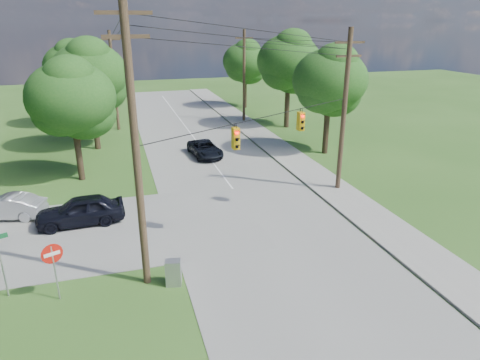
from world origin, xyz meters
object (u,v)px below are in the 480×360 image
object	(u,v)px
pole_north_e	(244,76)
control_cabinet	(173,273)
pole_ne	(344,110)
pole_north_w	(114,80)
car_cross_silver	(7,207)
car_main_north	(205,149)
do_not_enter_sign	(53,260)
car_cross_dark	(80,210)
pole_sw	(135,146)

from	to	relation	value
pole_north_e	control_cabinet	distance (m)	32.91
pole_ne	pole_north_w	bearing A→B (deg)	122.29
car_cross_silver	car_main_north	bearing A→B (deg)	138.52
pole_north_w	do_not_enter_sign	bearing A→B (deg)	-96.12
car_cross_dark	car_cross_silver	bearing A→B (deg)	-118.18
car_cross_dark	control_cabinet	bearing A→B (deg)	26.83
pole_north_e	car_cross_silver	bearing A→B (deg)	-134.97
pole_ne	pole_north_e	size ratio (longest dim) A/B	1.05
pole_ne	car_cross_dark	xyz separation A→B (m)	(-16.54, -0.71, -4.62)
pole_north_w	control_cabinet	distance (m)	30.52
pole_sw	car_cross_dark	size ratio (longest dim) A/B	2.52
pole_north_e	pole_north_w	size ratio (longest dim) A/B	1.00
pole_sw	control_cabinet	bearing A→B (deg)	-26.36
pole_ne	car_main_north	bearing A→B (deg)	125.54
control_cabinet	do_not_enter_sign	xyz separation A→B (m)	(-4.70, 0.31, 1.26)
pole_north_w	car_cross_silver	world-z (taller)	pole_north_w
pole_sw	pole_north_e	bearing A→B (deg)	65.48
pole_sw	pole_north_e	size ratio (longest dim) A/B	1.20
car_cross_dark	car_cross_silver	world-z (taller)	car_cross_dark
pole_sw	car_main_north	world-z (taller)	pole_sw
car_cross_dark	control_cabinet	size ratio (longest dim) A/B	3.98
control_cabinet	car_cross_silver	bearing A→B (deg)	144.02
pole_sw	car_main_north	xyz separation A→B (m)	(6.38, 17.57, -5.56)
pole_ne	do_not_enter_sign	size ratio (longest dim) A/B	4.09
car_main_north	do_not_enter_sign	size ratio (longest dim) A/B	1.80
pole_sw	control_cabinet	world-z (taller)	pole_sw
pole_sw	car_cross_dark	world-z (taller)	pole_sw
car_cross_dark	control_cabinet	xyz separation A→B (m)	(4.14, -7.44, -0.25)
pole_sw	control_cabinet	xyz separation A→B (m)	(1.10, -0.55, -5.63)
pole_north_e	car_cross_silver	distance (m)	29.59
control_cabinet	do_not_enter_sign	distance (m)	4.88
pole_sw	control_cabinet	size ratio (longest dim) A/B	10.01
control_cabinet	pole_north_e	bearing A→B (deg)	80.43
pole_ne	car_cross_dark	distance (m)	17.19
do_not_enter_sign	car_main_north	bearing A→B (deg)	37.76
pole_north_e	car_main_north	world-z (taller)	pole_north_e
pole_sw	pole_north_e	distance (m)	32.55
pole_sw	pole_ne	world-z (taller)	pole_sw
car_cross_silver	pole_north_e	bearing A→B (deg)	150.96
pole_sw	car_cross_dark	distance (m)	9.26
pole_north_e	pole_north_w	xyz separation A→B (m)	(-13.90, 0.00, 0.00)
pole_north_w	car_cross_dark	bearing A→B (deg)	-96.64
pole_north_e	do_not_enter_sign	world-z (taller)	pole_north_e
pole_sw	pole_north_w	bearing A→B (deg)	90.77
car_cross_silver	control_cabinet	size ratio (longest dim) A/B	3.51
car_cross_silver	car_main_north	xyz separation A→B (m)	(13.56, 8.67, -0.05)
car_cross_dark	car_cross_silver	xyz separation A→B (m)	(-4.14, 2.01, -0.12)
control_cabinet	do_not_enter_sign	size ratio (longest dim) A/B	0.47
car_cross_dark	car_main_north	bearing A→B (deg)	136.27
pole_north_w	control_cabinet	xyz separation A→B (m)	(1.50, -30.15, -4.53)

